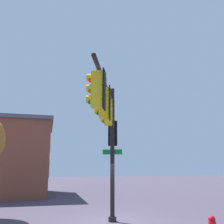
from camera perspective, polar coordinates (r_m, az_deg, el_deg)
name	(u,v)px	position (r m, az deg, el deg)	size (l,w,h in m)	color
ground_plane	(112,222)	(11.97, 0.09, -23.86)	(120.00, 120.00, 0.00)	#443B4C
signal_pole_assembly	(108,122)	(10.16, -0.96, -2.26)	(5.83, 2.38, 6.13)	black
brick_building	(10,158)	(24.24, -22.41, -9.67)	(8.29, 7.13, 6.39)	brown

